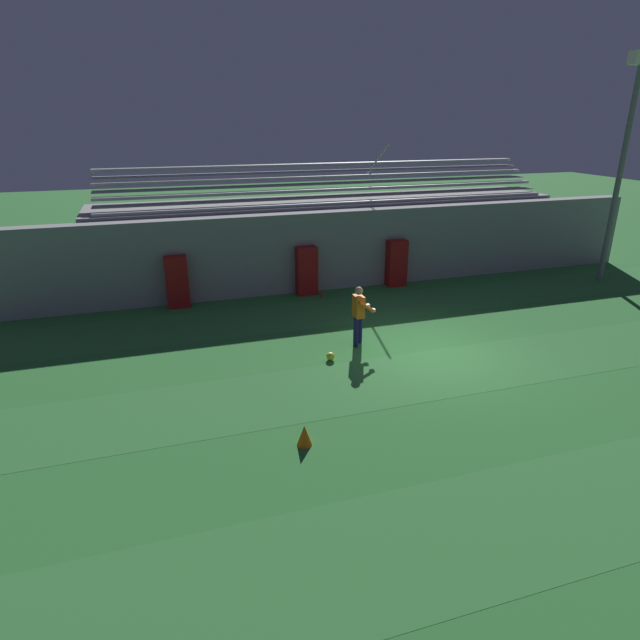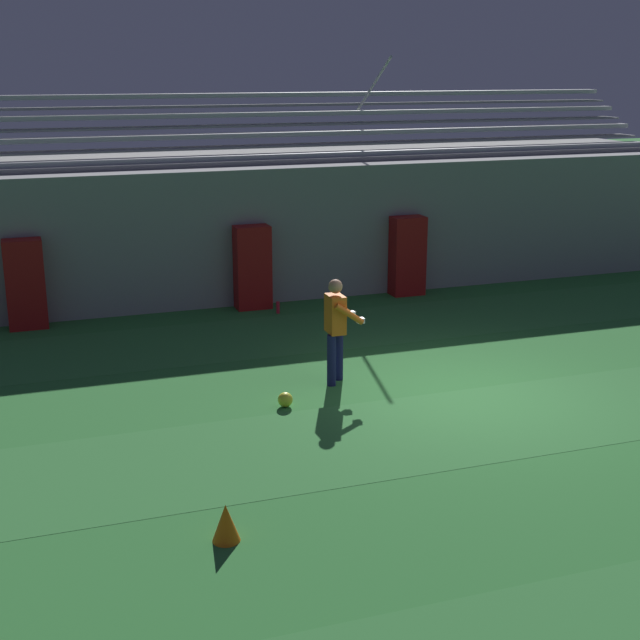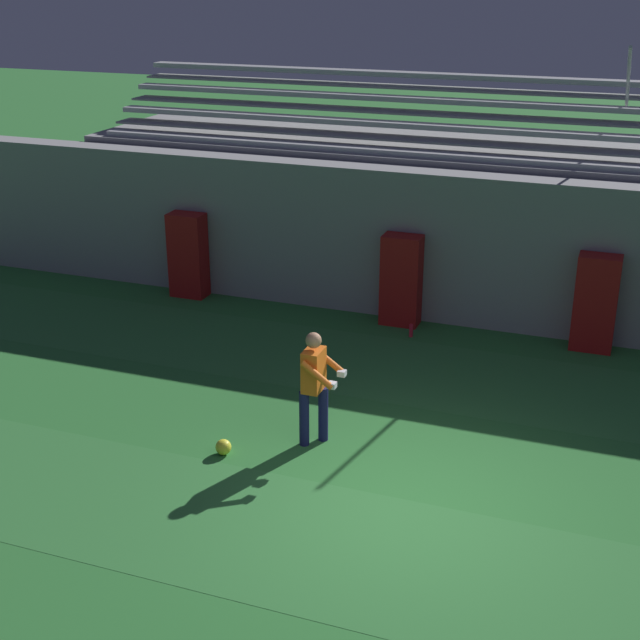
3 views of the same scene
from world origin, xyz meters
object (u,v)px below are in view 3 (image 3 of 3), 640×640
Objects in this scene: padding_pillar_gate_left at (401,280)px; padding_pillar_far_left at (188,255)px; water_bottle at (411,331)px; goalkeeper at (315,381)px; soccer_ball at (223,447)px; padding_pillar_gate_right at (595,303)px.

padding_pillar_gate_left is 4.42m from padding_pillar_far_left.
goalkeeper is at bearing -93.95° from water_bottle.
padding_pillar_far_left is at bearing 133.37° from goalkeeper.
goalkeeper is 4.28m from water_bottle.
padding_pillar_far_left is 7.77× the size of soccer_ball.
padding_pillar_gate_right and padding_pillar_far_left have the same top height.
padding_pillar_gate_left reaches higher than goalkeeper.
padding_pillar_far_left is 7.12× the size of water_bottle.
soccer_ball is at bearing -145.04° from goalkeeper.
padding_pillar_far_left is at bearing 180.00° from padding_pillar_gate_left.
goalkeeper reaches higher than soccer_ball.
water_bottle is at bearing -6.73° from padding_pillar_far_left.
padding_pillar_far_left reaches higher than soccer_ball.
padding_pillar_gate_left is 1.00× the size of padding_pillar_gate_right.
goalkeeper is 1.55m from soccer_ball.
goalkeeper is (-3.38, -4.76, 0.10)m from padding_pillar_gate_right.
padding_pillar_gate_right is (3.46, 0.00, 0.00)m from padding_pillar_gate_left.
padding_pillar_far_left is at bearing 180.00° from padding_pillar_gate_right.
goalkeeper is 6.96× the size of water_bottle.
goalkeeper is 7.59× the size of soccer_ball.
padding_pillar_far_left is 4.87m from water_bottle.
soccer_ball is at bearing -100.21° from padding_pillar_gate_left.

